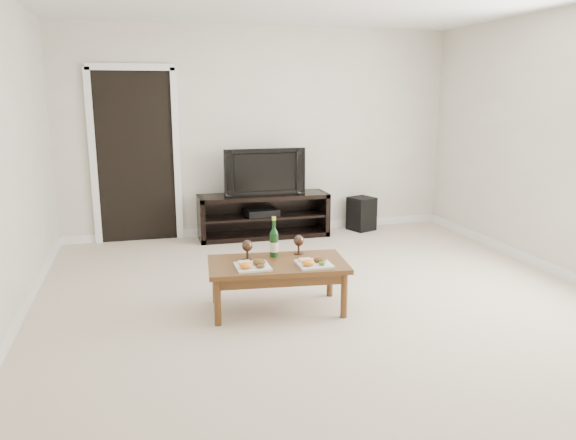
# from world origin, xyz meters

# --- Properties ---
(floor) EXTENTS (5.50, 5.50, 0.00)m
(floor) POSITION_xyz_m (0.00, 0.00, 0.00)
(floor) COLOR beige
(floor) RESTS_ON ground
(back_wall) EXTENTS (5.00, 0.04, 2.60)m
(back_wall) POSITION_xyz_m (0.00, 2.77, 1.30)
(back_wall) COLOR silver
(back_wall) RESTS_ON ground
(doorway) EXTENTS (0.90, 0.02, 2.05)m
(doorway) POSITION_xyz_m (-1.55, 2.73, 1.02)
(doorway) COLOR black
(doorway) RESTS_ON ground
(media_console) EXTENTS (1.64, 0.45, 0.55)m
(media_console) POSITION_xyz_m (-0.02, 2.50, 0.28)
(media_console) COLOR black
(media_console) RESTS_ON ground
(television) EXTENTS (1.02, 0.14, 0.58)m
(television) POSITION_xyz_m (-0.02, 2.50, 0.84)
(television) COLOR black
(television) RESTS_ON media_console
(av_receiver) EXTENTS (0.42, 0.33, 0.08)m
(av_receiver) POSITION_xyz_m (-0.05, 2.48, 0.33)
(av_receiver) COLOR black
(av_receiver) RESTS_ON media_console
(subwoofer) EXTENTS (0.38, 0.38, 0.44)m
(subwoofer) POSITION_xyz_m (1.32, 2.53, 0.22)
(subwoofer) COLOR black
(subwoofer) RESTS_ON ground
(coffee_table) EXTENTS (1.20, 0.73, 0.42)m
(coffee_table) POSITION_xyz_m (-0.44, 0.06, 0.21)
(coffee_table) COLOR #523616
(coffee_table) RESTS_ON ground
(plate_left) EXTENTS (0.27, 0.27, 0.07)m
(plate_left) POSITION_xyz_m (-0.67, -0.04, 0.45)
(plate_left) COLOR white
(plate_left) RESTS_ON coffee_table
(plate_right) EXTENTS (0.27, 0.27, 0.07)m
(plate_right) POSITION_xyz_m (-0.17, -0.10, 0.45)
(plate_right) COLOR white
(plate_right) RESTS_ON coffee_table
(wine_bottle) EXTENTS (0.07, 0.07, 0.35)m
(wine_bottle) POSITION_xyz_m (-0.43, 0.22, 0.59)
(wine_bottle) COLOR #0E3413
(wine_bottle) RESTS_ON coffee_table
(goblet_left) EXTENTS (0.09, 0.09, 0.17)m
(goblet_left) POSITION_xyz_m (-0.66, 0.19, 0.51)
(goblet_left) COLOR #3E2B22
(goblet_left) RESTS_ON coffee_table
(goblet_right) EXTENTS (0.09, 0.09, 0.17)m
(goblet_right) POSITION_xyz_m (-0.20, 0.25, 0.51)
(goblet_right) COLOR #3E2B22
(goblet_right) RESTS_ON coffee_table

